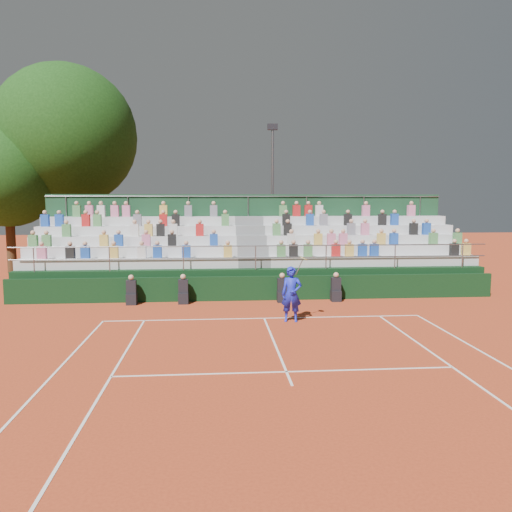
{
  "coord_description": "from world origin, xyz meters",
  "views": [
    {
      "loc": [
        -1.66,
        -16.91,
        4.06
      ],
      "look_at": [
        0.0,
        3.5,
        1.8
      ],
      "focal_mm": 35.0,
      "sensor_mm": 36.0,
      "label": 1
    }
  ],
  "objects": [
    {
      "name": "line_officials",
      "position": [
        -0.94,
        2.75,
        0.48
      ],
      "size": [
        8.58,
        0.4,
        1.19
      ],
      "color": "black",
      "rests_on": "ground"
    },
    {
      "name": "courtside_wall",
      "position": [
        0.0,
        3.2,
        0.5
      ],
      "size": [
        20.0,
        0.15,
        1.0
      ],
      "primitive_type": "cube",
      "color": "black",
      "rests_on": "ground"
    },
    {
      "name": "tree_east",
      "position": [
        -10.37,
        13.66,
        7.85
      ],
      "size": [
        8.23,
        8.23,
        11.97
      ],
      "color": "#322212",
      "rests_on": "ground"
    },
    {
      "name": "grandstand",
      "position": [
        -0.01,
        6.44,
        1.08
      ],
      "size": [
        20.0,
        5.2,
        4.4
      ],
      "color": "black",
      "rests_on": "ground"
    },
    {
      "name": "tree_west",
      "position": [
        -13.2,
        12.19,
        5.53
      ],
      "size": [
        5.86,
        5.86,
        8.48
      ],
      "color": "#322212",
      "rests_on": "ground"
    },
    {
      "name": "floodlight_mast",
      "position": [
        1.77,
        13.17,
        4.99
      ],
      "size": [
        0.6,
        0.25,
        8.62
      ],
      "color": "gray",
      "rests_on": "ground"
    },
    {
      "name": "ground",
      "position": [
        0.0,
        0.0,
        0.0
      ],
      "size": [
        90.0,
        90.0,
        0.0
      ],
      "primitive_type": "plane",
      "color": "#B8411E",
      "rests_on": "ground"
    },
    {
      "name": "tennis_player",
      "position": [
        0.88,
        -0.5,
        0.94
      ],
      "size": [
        0.9,
        0.56,
        2.22
      ],
      "color": "#1B25CB",
      "rests_on": "ground"
    }
  ]
}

